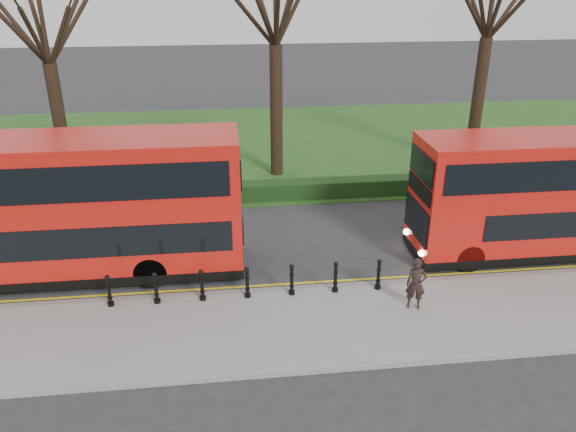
{
  "coord_description": "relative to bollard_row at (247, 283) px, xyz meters",
  "views": [
    {
      "loc": [
        -0.55,
        -16.27,
        9.61
      ],
      "look_at": [
        1.43,
        0.5,
        2.0
      ],
      "focal_mm": 35.0,
      "sensor_mm": 36.0,
      "label": 1
    }
  ],
  "objects": [
    {
      "name": "ground",
      "position": [
        0.05,
        1.35,
        -0.65
      ],
      "size": [
        120.0,
        120.0,
        0.0
      ],
      "primitive_type": "plane",
      "color": "#28282B",
      "rests_on": "ground"
    },
    {
      "name": "bus_lead",
      "position": [
        -5.96,
        2.4,
        1.72
      ],
      "size": [
        11.83,
        2.72,
        4.71
      ],
      "color": "red",
      "rests_on": "ground"
    },
    {
      "name": "pedestrian",
      "position": [
        4.95,
        -1.16,
        0.31
      ],
      "size": [
        0.68,
        0.54,
        1.62
      ],
      "primitive_type": "imported",
      "rotation": [
        0.0,
        0.0,
        -0.29
      ],
      "color": "black",
      "rests_on": "pavement"
    },
    {
      "name": "yellow_line_inner",
      "position": [
        0.05,
        0.85,
        -0.64
      ],
      "size": [
        60.0,
        0.1,
        0.01
      ],
      "primitive_type": "cube",
      "color": "yellow",
      "rests_on": "ground"
    },
    {
      "name": "hedge",
      "position": [
        0.05,
        8.15,
        -0.25
      ],
      "size": [
        60.0,
        0.9,
        0.8
      ],
      "primitive_type": "cube",
      "color": "black",
      "rests_on": "ground"
    },
    {
      "name": "tree_left",
      "position": [
        -7.95,
        11.35,
        6.79
      ],
      "size": [
        6.56,
        6.56,
        10.25
      ],
      "color": "black",
      "rests_on": "ground"
    },
    {
      "name": "grass_verge",
      "position": [
        0.05,
        16.35,
        -0.62
      ],
      "size": [
        60.0,
        18.0,
        0.06
      ],
      "primitive_type": "cube",
      "color": "#204717",
      "rests_on": "ground"
    },
    {
      "name": "kerb",
      "position": [
        0.05,
        0.35,
        -0.58
      ],
      "size": [
        60.0,
        0.25,
        0.16
      ],
      "primitive_type": "cube",
      "color": "slate",
      "rests_on": "ground"
    },
    {
      "name": "pavement",
      "position": [
        0.05,
        -1.65,
        -0.58
      ],
      "size": [
        60.0,
        4.0,
        0.15
      ],
      "primitive_type": "cube",
      "color": "gray",
      "rests_on": "ground"
    },
    {
      "name": "bus_rear",
      "position": [
        11.43,
        2.09,
        1.53
      ],
      "size": [
        10.89,
        2.5,
        4.33
      ],
      "color": "red",
      "rests_on": "ground"
    },
    {
      "name": "yellow_line_outer",
      "position": [
        0.05,
        0.65,
        -0.64
      ],
      "size": [
        60.0,
        0.1,
        0.01
      ],
      "primitive_type": "cube",
      "color": "yellow",
      "rests_on": "ground"
    },
    {
      "name": "bollard_row",
      "position": [
        0.0,
        0.0,
        0.0
      ],
      "size": [
        8.43,
        0.15,
        1.0
      ],
      "color": "black",
      "rests_on": "pavement"
    }
  ]
}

